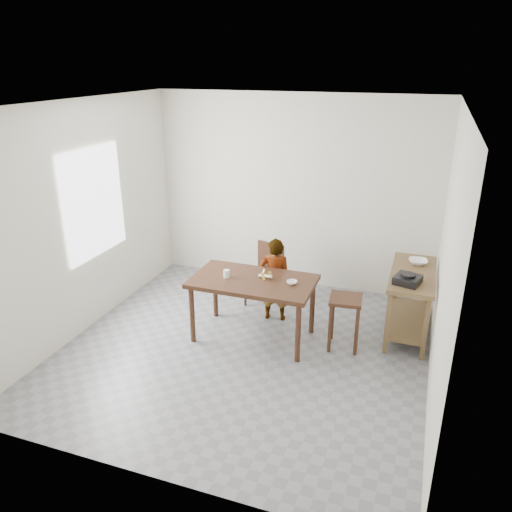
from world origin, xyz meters
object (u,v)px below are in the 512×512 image
(dining_table, at_px, (253,309))
(stool, at_px, (344,322))
(prep_counter, at_px, (409,303))
(child, at_px, (275,279))
(dining_chair, at_px, (263,276))

(dining_table, xyz_separation_m, stool, (1.05, 0.14, -0.06))
(dining_table, bearing_deg, prep_counter, 22.15)
(child, distance_m, dining_chair, 0.44)
(stool, bearing_deg, prep_counter, 40.05)
(dining_table, relative_size, prep_counter, 1.17)
(dining_table, distance_m, child, 0.56)
(prep_counter, distance_m, dining_chair, 1.89)
(child, relative_size, stool, 1.73)
(dining_table, bearing_deg, stool, 7.38)
(dining_table, height_order, prep_counter, prep_counter)
(dining_chair, bearing_deg, dining_table, -63.60)
(child, xyz_separation_m, stool, (0.95, -0.39, -0.23))
(dining_table, distance_m, prep_counter, 1.86)
(dining_chair, bearing_deg, prep_counter, 11.06)
(dining_table, xyz_separation_m, child, (0.10, 0.53, 0.17))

